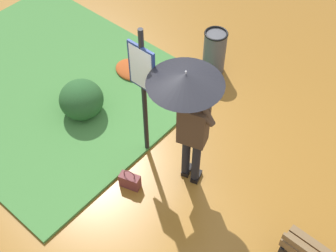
{
  "coord_description": "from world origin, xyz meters",
  "views": [
    {
      "loc": [
        -2.32,
        3.23,
        5.5
      ],
      "look_at": [
        0.28,
        0.19,
        0.85
      ],
      "focal_mm": 47.36,
      "sensor_mm": 36.0,
      "label": 1
    }
  ],
  "objects": [
    {
      "name": "ground_plane",
      "position": [
        0.0,
        0.0,
        0.0
      ],
      "size": [
        18.0,
        18.0,
        0.0
      ],
      "primitive_type": "plane",
      "color": "#9E6623"
    },
    {
      "name": "shrub_cluster",
      "position": [
        2.06,
        0.31,
        0.3
      ],
      "size": [
        0.79,
        0.72,
        0.65
      ],
      "color": "#285628",
      "rests_on": "ground_plane"
    },
    {
      "name": "grass_verge",
      "position": [
        3.07,
        0.29,
        0.03
      ],
      "size": [
        4.8,
        4.0,
        0.05
      ],
      "color": "#47843D",
      "rests_on": "ground_plane"
    },
    {
      "name": "info_sign_post",
      "position": [
        0.7,
        0.22,
        1.44
      ],
      "size": [
        0.44,
        0.07,
        2.3
      ],
      "color": "black",
      "rests_on": "ground_plane"
    },
    {
      "name": "leaf_pile_near_person",
      "position": [
        2.08,
        -0.92,
        0.07
      ],
      "size": [
        0.68,
        0.54,
        0.15
      ],
      "color": "#B74C1E",
      "rests_on": "ground_plane"
    },
    {
      "name": "trash_bin",
      "position": [
        1.03,
        -1.95,
        0.42
      ],
      "size": [
        0.42,
        0.42,
        0.83
      ],
      "color": "#4C4C51",
      "rests_on": "ground_plane"
    },
    {
      "name": "person_with_umbrella",
      "position": [
        -0.05,
        0.19,
        1.55
      ],
      "size": [
        0.96,
        0.96,
        2.04
      ],
      "color": "black",
      "rests_on": "ground_plane"
    },
    {
      "name": "handbag",
      "position": [
        0.43,
        0.87,
        0.13
      ],
      "size": [
        0.33,
        0.22,
        0.37
      ],
      "color": "brown",
      "rests_on": "ground_plane"
    }
  ]
}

